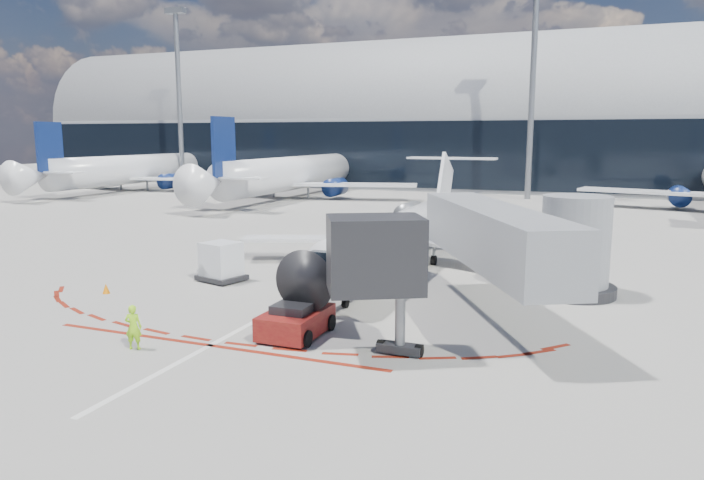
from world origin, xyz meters
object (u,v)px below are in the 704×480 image
at_px(regional_jet, 406,231).
at_px(pushback_tug, 296,321).
at_px(uld_container, 221,262).
at_px(ramp_worker, 133,327).

xyz_separation_m(regional_jet, pushback_tug, (-0.31, -13.72, -1.58)).
distance_m(regional_jet, uld_container, 10.70).
xyz_separation_m(pushback_tug, ramp_worker, (-4.73, -3.53, 0.25)).
bearing_deg(pushback_tug, regional_jet, 88.84).
relative_size(pushback_tug, ramp_worker, 3.06).
relative_size(regional_jet, uld_container, 9.86).
xyz_separation_m(pushback_tug, uld_container, (-7.76, 6.79, 0.45)).
height_order(regional_jet, pushback_tug, regional_jet).
bearing_deg(regional_jet, pushback_tug, -91.31).
bearing_deg(ramp_worker, regional_jet, -125.41).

